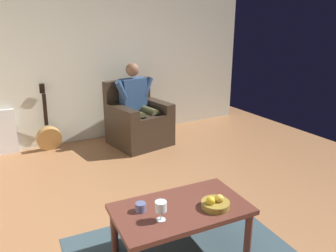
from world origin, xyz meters
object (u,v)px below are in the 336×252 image
(person_seated, at_px, (138,102))
(candle_jar, at_px, (141,207))
(armchair, at_px, (138,122))
(coffee_table, at_px, (181,214))
(guitar, at_px, (49,136))
(wine_glass_near, at_px, (161,207))
(fruit_bowl, at_px, (215,203))

(person_seated, xyz_separation_m, candle_jar, (1.04, 2.38, -0.20))
(armchair, xyz_separation_m, coffee_table, (0.74, 2.48, 0.04))
(person_seated, height_order, coffee_table, person_seated)
(person_seated, relative_size, guitar, 1.26)
(wine_glass_near, distance_m, candle_jar, 0.21)
(fruit_bowl, relative_size, candle_jar, 2.72)
(wine_glass_near, bearing_deg, armchair, -110.54)
(coffee_table, bearing_deg, fruit_bowl, 149.76)
(fruit_bowl, distance_m, candle_jar, 0.58)
(guitar, distance_m, candle_jar, 2.78)
(guitar, height_order, candle_jar, guitar)
(armchair, bearing_deg, guitar, -26.24)
(armchair, relative_size, fruit_bowl, 4.30)
(guitar, relative_size, wine_glass_near, 6.38)
(person_seated, bearing_deg, guitar, -26.43)
(wine_glass_near, bearing_deg, person_seated, -110.58)
(person_seated, relative_size, fruit_bowl, 5.50)
(armchair, height_order, guitar, guitar)
(armchair, distance_m, guitar, 1.31)
(person_seated, bearing_deg, fruit_bowl, 69.79)
(coffee_table, relative_size, wine_glass_near, 7.17)
(guitar, xyz_separation_m, fruit_bowl, (-0.74, 3.00, 0.25))
(armchair, bearing_deg, fruit_bowl, 69.82)
(guitar, xyz_separation_m, wine_glass_near, (-0.29, 2.95, 0.32))
(wine_glass_near, bearing_deg, fruit_bowl, 173.02)
(wine_glass_near, bearing_deg, coffee_table, -160.19)
(person_seated, xyz_separation_m, fruit_bowl, (0.51, 2.61, -0.19))
(person_seated, relative_size, wine_glass_near, 8.03)
(fruit_bowl, bearing_deg, guitar, -76.15)
(person_seated, bearing_deg, armchair, -90.00)
(coffee_table, distance_m, candle_jar, 0.33)
(fruit_bowl, bearing_deg, coffee_table, -30.24)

